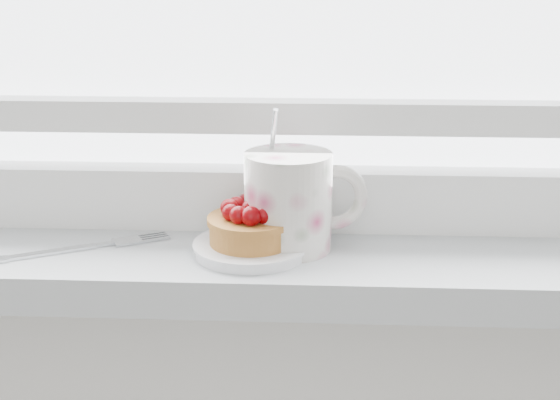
# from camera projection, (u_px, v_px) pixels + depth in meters

# --- Properties ---
(saucer) EXTENTS (0.12, 0.12, 0.01)m
(saucer) POSITION_uv_depth(u_px,v_px,m) (251.00, 248.00, 0.82)
(saucer) COLOR white
(saucer) RESTS_ON windowsill
(raspberry_tart) EXTENTS (0.09, 0.09, 0.05)m
(raspberry_tart) POSITION_uv_depth(u_px,v_px,m) (252.00, 223.00, 0.81)
(raspberry_tart) COLOR #965920
(raspberry_tart) RESTS_ON saucer
(floral_mug) EXTENTS (0.14, 0.11, 0.15)m
(floral_mug) POSITION_uv_depth(u_px,v_px,m) (292.00, 199.00, 0.82)
(floral_mug) COLOR silver
(floral_mug) RESTS_ON windowsill
(fork) EXTENTS (0.18, 0.10, 0.00)m
(fork) POSITION_uv_depth(u_px,v_px,m) (81.00, 248.00, 0.83)
(fork) COLOR silver
(fork) RESTS_ON windowsill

